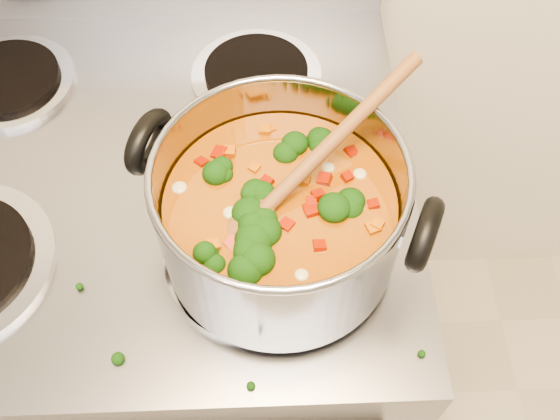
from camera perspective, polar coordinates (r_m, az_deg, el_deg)
The scene contains 4 objects.
electric_range at distance 1.20m, azimuth -9.69°, elevation -8.92°, with size 0.73×0.66×1.08m.
stockpot at distance 0.65m, azimuth -0.04°, elevation -0.37°, with size 0.32×0.26×0.16m.
wooden_spoon at distance 0.62m, azimuth 1.04°, elevation 2.53°, with size 0.23×0.20×0.11m.
cooktop_crumbs at distance 0.70m, azimuth -6.50°, elevation -6.76°, with size 0.13×0.38×0.01m.
Camera 1 is at (0.14, 0.66, 1.55)m, focal length 40.00 mm.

